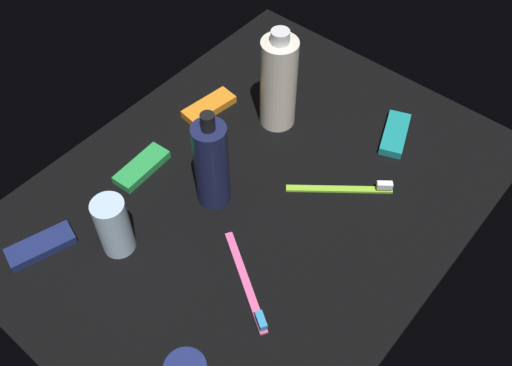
{
  "coord_description": "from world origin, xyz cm",
  "views": [
    {
      "loc": [
        46.6,
        39.21,
        78.57
      ],
      "look_at": [
        0.0,
        0.0,
        3.0
      ],
      "focal_mm": 41.32,
      "sensor_mm": 36.0,
      "label": 1
    }
  ],
  "objects_px": {
    "snack_bar_navy": "(41,246)",
    "snack_bar_teal": "(395,134)",
    "lotion_bottle": "(212,164)",
    "deodorant_stick": "(114,226)",
    "toothbrush_pink": "(248,286)",
    "toothbrush_lime": "(346,188)",
    "snack_bar_green": "(142,167)",
    "snack_bar_orange": "(209,107)",
    "bodywash_bottle": "(278,82)"
  },
  "relations": [
    {
      "from": "toothbrush_lime",
      "to": "snack_bar_orange",
      "type": "height_order",
      "value": "toothbrush_lime"
    },
    {
      "from": "toothbrush_lime",
      "to": "snack_bar_teal",
      "type": "xyz_separation_m",
      "value": [
        -0.16,
        -0.0,
        0.0
      ]
    },
    {
      "from": "toothbrush_pink",
      "to": "snack_bar_teal",
      "type": "height_order",
      "value": "toothbrush_pink"
    },
    {
      "from": "lotion_bottle",
      "to": "snack_bar_green",
      "type": "bearing_deg",
      "value": -74.62
    },
    {
      "from": "deodorant_stick",
      "to": "snack_bar_teal",
      "type": "bearing_deg",
      "value": 156.75
    },
    {
      "from": "bodywash_bottle",
      "to": "deodorant_stick",
      "type": "xyz_separation_m",
      "value": [
        0.38,
        -0.02,
        -0.04
      ]
    },
    {
      "from": "deodorant_stick",
      "to": "toothbrush_pink",
      "type": "height_order",
      "value": "deodorant_stick"
    },
    {
      "from": "bodywash_bottle",
      "to": "deodorant_stick",
      "type": "relative_size",
      "value": 1.88
    },
    {
      "from": "snack_bar_green",
      "to": "snack_bar_navy",
      "type": "relative_size",
      "value": 1.0
    },
    {
      "from": "deodorant_stick",
      "to": "toothbrush_pink",
      "type": "distance_m",
      "value": 0.22
    },
    {
      "from": "snack_bar_orange",
      "to": "snack_bar_navy",
      "type": "xyz_separation_m",
      "value": [
        0.4,
        0.01,
        0.0
      ]
    },
    {
      "from": "toothbrush_pink",
      "to": "snack_bar_teal",
      "type": "xyz_separation_m",
      "value": [
        -0.41,
        0.0,
        0.0
      ]
    },
    {
      "from": "bodywash_bottle",
      "to": "snack_bar_navy",
      "type": "relative_size",
      "value": 1.94
    },
    {
      "from": "toothbrush_pink",
      "to": "snack_bar_orange",
      "type": "xyz_separation_m",
      "value": [
        -0.24,
        -0.3,
        0.0
      ]
    },
    {
      "from": "lotion_bottle",
      "to": "deodorant_stick",
      "type": "bearing_deg",
      "value": -16.21
    },
    {
      "from": "toothbrush_lime",
      "to": "snack_bar_navy",
      "type": "bearing_deg",
      "value": -36.47
    },
    {
      "from": "bodywash_bottle",
      "to": "snack_bar_orange",
      "type": "xyz_separation_m",
      "value": [
        0.06,
        -0.12,
        -0.09
      ]
    },
    {
      "from": "toothbrush_lime",
      "to": "snack_bar_orange",
      "type": "xyz_separation_m",
      "value": [
        0.01,
        -0.31,
        0.0
      ]
    },
    {
      "from": "lotion_bottle",
      "to": "snack_bar_orange",
      "type": "relative_size",
      "value": 1.85
    },
    {
      "from": "bodywash_bottle",
      "to": "snack_bar_green",
      "type": "distance_m",
      "value": 0.28
    },
    {
      "from": "lotion_bottle",
      "to": "bodywash_bottle",
      "type": "bearing_deg",
      "value": -170.94
    },
    {
      "from": "bodywash_bottle",
      "to": "snack_bar_orange",
      "type": "distance_m",
      "value": 0.16
    },
    {
      "from": "snack_bar_orange",
      "to": "snack_bar_teal",
      "type": "bearing_deg",
      "value": 126.04
    },
    {
      "from": "lotion_bottle",
      "to": "deodorant_stick",
      "type": "height_order",
      "value": "lotion_bottle"
    },
    {
      "from": "snack_bar_teal",
      "to": "toothbrush_pink",
      "type": "bearing_deg",
      "value": -21.87
    },
    {
      "from": "bodywash_bottle",
      "to": "snack_bar_navy",
      "type": "height_order",
      "value": "bodywash_bottle"
    },
    {
      "from": "toothbrush_lime",
      "to": "snack_bar_green",
      "type": "bearing_deg",
      "value": -57.21
    },
    {
      "from": "snack_bar_green",
      "to": "deodorant_stick",
      "type": "bearing_deg",
      "value": 30.53
    },
    {
      "from": "toothbrush_lime",
      "to": "toothbrush_pink",
      "type": "bearing_deg",
      "value": -1.46
    },
    {
      "from": "bodywash_bottle",
      "to": "snack_bar_orange",
      "type": "height_order",
      "value": "bodywash_bottle"
    },
    {
      "from": "deodorant_stick",
      "to": "snack_bar_navy",
      "type": "distance_m",
      "value": 0.13
    },
    {
      "from": "lotion_bottle",
      "to": "snack_bar_teal",
      "type": "xyz_separation_m",
      "value": [
        -0.31,
        0.16,
        -0.08
      ]
    },
    {
      "from": "lotion_bottle",
      "to": "deodorant_stick",
      "type": "relative_size",
      "value": 1.79
    },
    {
      "from": "lotion_bottle",
      "to": "snack_bar_teal",
      "type": "height_order",
      "value": "lotion_bottle"
    },
    {
      "from": "snack_bar_teal",
      "to": "snack_bar_navy",
      "type": "bearing_deg",
      "value": -49.04
    },
    {
      "from": "snack_bar_teal",
      "to": "lotion_bottle",
      "type": "bearing_deg",
      "value": -48.08
    },
    {
      "from": "snack_bar_teal",
      "to": "snack_bar_navy",
      "type": "xyz_separation_m",
      "value": [
        0.56,
        -0.3,
        0.0
      ]
    },
    {
      "from": "toothbrush_pink",
      "to": "snack_bar_orange",
      "type": "distance_m",
      "value": 0.39
    },
    {
      "from": "bodywash_bottle",
      "to": "snack_bar_green",
      "type": "bearing_deg",
      "value": -22.56
    },
    {
      "from": "deodorant_stick",
      "to": "snack_bar_green",
      "type": "distance_m",
      "value": 0.16
    },
    {
      "from": "bodywash_bottle",
      "to": "toothbrush_lime",
      "type": "distance_m",
      "value": 0.22
    },
    {
      "from": "deodorant_stick",
      "to": "bodywash_bottle",
      "type": "bearing_deg",
      "value": 177.69
    },
    {
      "from": "deodorant_stick",
      "to": "snack_bar_navy",
      "type": "bearing_deg",
      "value": -47.14
    },
    {
      "from": "deodorant_stick",
      "to": "snack_bar_teal",
      "type": "height_order",
      "value": "deodorant_stick"
    },
    {
      "from": "toothbrush_pink",
      "to": "toothbrush_lime",
      "type": "distance_m",
      "value": 0.25
    },
    {
      "from": "deodorant_stick",
      "to": "snack_bar_green",
      "type": "xyz_separation_m",
      "value": [
        -0.13,
        -0.09,
        -0.05
      ]
    },
    {
      "from": "deodorant_stick",
      "to": "toothbrush_pink",
      "type": "xyz_separation_m",
      "value": [
        -0.07,
        0.2,
        -0.05
      ]
    },
    {
      "from": "toothbrush_pink",
      "to": "snack_bar_orange",
      "type": "height_order",
      "value": "toothbrush_pink"
    },
    {
      "from": "toothbrush_lime",
      "to": "snack_bar_orange",
      "type": "bearing_deg",
      "value": -88.91
    },
    {
      "from": "snack_bar_navy",
      "to": "snack_bar_teal",
      "type": "bearing_deg",
      "value": 169.58
    }
  ]
}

